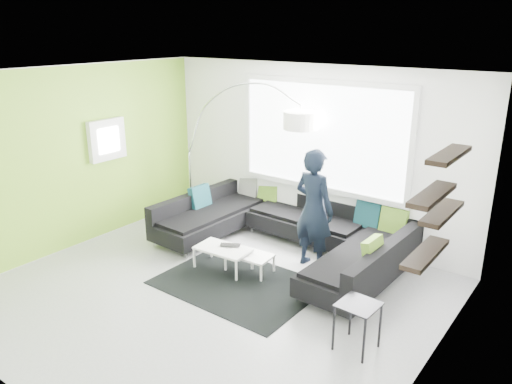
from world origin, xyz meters
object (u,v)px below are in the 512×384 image
Objects in this scene: coffee_table at (236,260)px; side_table at (357,326)px; person at (314,209)px; laptop at (230,246)px; sectional_sofa at (281,233)px; arc_lamp at (189,152)px.

side_table is (2.19, -0.65, 0.11)m from coffee_table.
person reaches higher than coffee_table.
coffee_table is 2.90× the size of laptop.
side_table is at bearing -45.55° from laptop.
sectional_sofa is 0.79m from person.
arc_lamp is at bearing 146.60° from coffee_table.
sectional_sofa is at bearing -14.95° from arc_lamp.
sectional_sofa reaches higher than laptop.
laptop is at bearing 164.13° from side_table.
person is (0.80, 0.78, 0.71)m from coffee_table.
sectional_sofa is at bearing 38.69° from laptop.
laptop is (-0.91, -0.78, -0.54)m from person.
arc_lamp reaches higher than person.
arc_lamp is at bearing 157.14° from side_table.
side_table is at bearing -31.15° from arc_lamp.
side_table is 0.31× the size of person.
side_table is 2.09m from person.
sectional_sofa reaches higher than coffee_table.
person reaches higher than side_table.
sectional_sofa is 6.71× the size of side_table.
side_table is at bearing -34.75° from sectional_sofa.
person is at bearing -2.54° from sectional_sofa.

